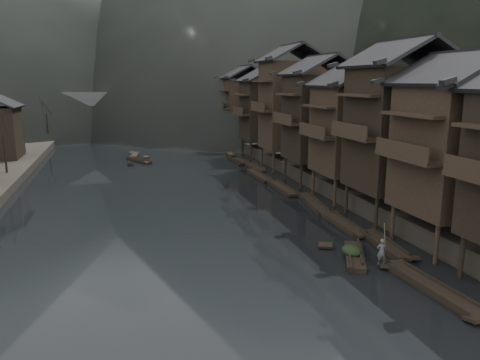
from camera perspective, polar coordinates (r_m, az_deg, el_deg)
name	(u,v)px	position (r m, az deg, el deg)	size (l,w,h in m)	color
water	(201,266)	(29.39, -4.82, -10.42)	(300.00, 300.00, 0.00)	black
right_bank	(371,146)	(78.33, 15.65, 4.01)	(40.00, 200.00, 1.80)	#2D2823
stilt_houses	(326,104)	(51.32, 10.50, 9.10)	(9.00, 67.60, 15.95)	black
moored_sampans	(265,176)	(55.03, 3.12, 0.47)	(2.87, 69.01, 0.47)	black
midriver_boats	(127,151)	(76.63, -13.63, 3.42)	(6.20, 28.69, 0.45)	black
stone_bridge	(138,111)	(99.07, -12.36, 8.21)	(40.00, 6.00, 9.00)	#4C4C4F
hero_sampan	(355,255)	(31.28, 13.81, -8.92)	(3.19, 5.32, 0.44)	black
cargo_heap	(352,246)	(31.22, 13.49, -7.78)	(1.20, 1.57, 0.72)	black
boatman	(382,248)	(29.94, 16.89, -7.91)	(0.60, 0.39, 1.63)	#575759
bamboo_pole	(387,207)	(29.29, 17.53, -3.14)	(0.06, 0.06, 3.92)	#8C7A51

